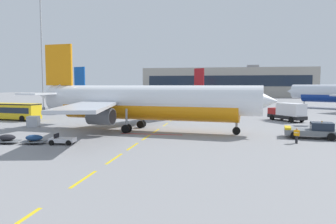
{
  "coord_description": "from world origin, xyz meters",
  "views": [
    {
      "loc": [
        27.14,
        -17.47,
        6.22
      ],
      "look_at": [
        18.89,
        29.37,
        2.25
      ],
      "focal_mm": 34.31,
      "sensor_mm": 36.0,
      "label": 1
    }
  ],
  "objects_px": {
    "apron_shuttle_bus": "(9,110)",
    "uld_cargo_container": "(33,121)",
    "pushback_tug": "(314,131)",
    "airliner_far_right": "(173,92)",
    "ground_crew_worker": "(297,135)",
    "apron_light_mast_near": "(41,40)",
    "baggage_train": "(21,139)",
    "airliner_far_center": "(113,96)",
    "airliner_foreground": "(144,102)",
    "fuel_service_truck": "(288,112)"
  },
  "relations": [
    {
      "from": "apron_shuttle_bus",
      "to": "uld_cargo_container",
      "type": "relative_size",
      "value": 6.29
    },
    {
      "from": "pushback_tug",
      "to": "airliner_far_right",
      "type": "xyz_separation_m",
      "value": [
        -29.19,
        77.59,
        2.96
      ]
    },
    {
      "from": "pushback_tug",
      "to": "ground_crew_worker",
      "type": "bearing_deg",
      "value": -124.74
    },
    {
      "from": "airliner_far_right",
      "to": "apron_shuttle_bus",
      "type": "relative_size",
      "value": 2.47
    },
    {
      "from": "apron_light_mast_near",
      "to": "pushback_tug",
      "type": "bearing_deg",
      "value": -32.21
    },
    {
      "from": "baggage_train",
      "to": "apron_light_mast_near",
      "type": "xyz_separation_m",
      "value": [
        -24.22,
        44.47,
        17.05
      ]
    },
    {
      "from": "airliner_far_right",
      "to": "airliner_far_center",
      "type": "bearing_deg",
      "value": -102.79
    },
    {
      "from": "pushback_tug",
      "to": "uld_cargo_container",
      "type": "distance_m",
      "value": 38.79
    },
    {
      "from": "uld_cargo_container",
      "to": "apron_light_mast_near",
      "type": "xyz_separation_m",
      "value": [
        -17.36,
        31.49,
        16.79
      ]
    },
    {
      "from": "airliner_far_right",
      "to": "baggage_train",
      "type": "height_order",
      "value": "airliner_far_right"
    },
    {
      "from": "airliner_foreground",
      "to": "apron_light_mast_near",
      "type": "bearing_deg",
      "value": 136.84
    },
    {
      "from": "airliner_foreground",
      "to": "pushback_tug",
      "type": "height_order",
      "value": "airliner_foreground"
    },
    {
      "from": "fuel_service_truck",
      "to": "airliner_foreground",
      "type": "bearing_deg",
      "value": -144.08
    },
    {
      "from": "apron_light_mast_near",
      "to": "ground_crew_worker",
      "type": "bearing_deg",
      "value": -36.37
    },
    {
      "from": "fuel_service_truck",
      "to": "uld_cargo_container",
      "type": "xyz_separation_m",
      "value": [
        -39.05,
        -14.66,
        -0.85
      ]
    },
    {
      "from": "uld_cargo_container",
      "to": "baggage_train",
      "type": "bearing_deg",
      "value": -62.14
    },
    {
      "from": "ground_crew_worker",
      "to": "airliner_far_center",
      "type": "bearing_deg",
      "value": 130.53
    },
    {
      "from": "fuel_service_truck",
      "to": "apron_light_mast_near",
      "type": "bearing_deg",
      "value": 163.39
    },
    {
      "from": "apron_shuttle_bus",
      "to": "airliner_far_center",
      "type": "bearing_deg",
      "value": 68.31
    },
    {
      "from": "pushback_tug",
      "to": "apron_light_mast_near",
      "type": "height_order",
      "value": "apron_light_mast_near"
    },
    {
      "from": "airliner_far_center",
      "to": "apron_shuttle_bus",
      "type": "relative_size",
      "value": 2.51
    },
    {
      "from": "pushback_tug",
      "to": "apron_shuttle_bus",
      "type": "height_order",
      "value": "apron_shuttle_bus"
    },
    {
      "from": "apron_shuttle_bus",
      "to": "apron_light_mast_near",
      "type": "relative_size",
      "value": 0.43
    },
    {
      "from": "apron_shuttle_bus",
      "to": "ground_crew_worker",
      "type": "relative_size",
      "value": 7.35
    },
    {
      "from": "airliner_far_right",
      "to": "fuel_service_truck",
      "type": "xyz_separation_m",
      "value": [
        29.65,
        -59.17,
        -2.22
      ]
    },
    {
      "from": "ground_crew_worker",
      "to": "uld_cargo_container",
      "type": "relative_size",
      "value": 0.86
    },
    {
      "from": "airliner_far_center",
      "to": "apron_light_mast_near",
      "type": "height_order",
      "value": "apron_light_mast_near"
    },
    {
      "from": "airliner_far_center",
      "to": "fuel_service_truck",
      "type": "xyz_separation_m",
      "value": [
        38.72,
        -19.19,
        -1.98
      ]
    },
    {
      "from": "pushback_tug",
      "to": "airliner_far_right",
      "type": "height_order",
      "value": "airliner_far_right"
    },
    {
      "from": "uld_cargo_container",
      "to": "airliner_far_right",
      "type": "bearing_deg",
      "value": 82.74
    },
    {
      "from": "airliner_far_center",
      "to": "fuel_service_truck",
      "type": "bearing_deg",
      "value": -26.36
    },
    {
      "from": "apron_shuttle_bus",
      "to": "baggage_train",
      "type": "xyz_separation_m",
      "value": [
        16.76,
        -21.09,
        -1.22
      ]
    },
    {
      "from": "fuel_service_truck",
      "to": "uld_cargo_container",
      "type": "height_order",
      "value": "fuel_service_truck"
    },
    {
      "from": "baggage_train",
      "to": "uld_cargo_container",
      "type": "relative_size",
      "value": 5.98
    },
    {
      "from": "airliner_foreground",
      "to": "uld_cargo_container",
      "type": "distance_m",
      "value": 17.67
    },
    {
      "from": "pushback_tug",
      "to": "apron_shuttle_bus",
      "type": "relative_size",
      "value": 0.52
    },
    {
      "from": "pushback_tug",
      "to": "apron_light_mast_near",
      "type": "bearing_deg",
      "value": 147.79
    },
    {
      "from": "baggage_train",
      "to": "ground_crew_worker",
      "type": "bearing_deg",
      "value": 10.3
    },
    {
      "from": "baggage_train",
      "to": "apron_light_mast_near",
      "type": "distance_m",
      "value": 53.43
    },
    {
      "from": "pushback_tug",
      "to": "airliner_far_center",
      "type": "xyz_separation_m",
      "value": [
        -38.27,
        37.61,
        2.73
      ]
    },
    {
      "from": "airliner_far_right",
      "to": "fuel_service_truck",
      "type": "height_order",
      "value": "airliner_far_right"
    },
    {
      "from": "airliner_far_center",
      "to": "apron_light_mast_near",
      "type": "relative_size",
      "value": 1.07
    },
    {
      "from": "airliner_far_right",
      "to": "uld_cargo_container",
      "type": "relative_size",
      "value": 15.53
    },
    {
      "from": "airliner_foreground",
      "to": "ground_crew_worker",
      "type": "height_order",
      "value": "airliner_foreground"
    },
    {
      "from": "fuel_service_truck",
      "to": "baggage_train",
      "type": "height_order",
      "value": "fuel_service_truck"
    },
    {
      "from": "ground_crew_worker",
      "to": "apron_light_mast_near",
      "type": "distance_m",
      "value": 68.16
    },
    {
      "from": "airliner_far_right",
      "to": "apron_light_mast_near",
      "type": "height_order",
      "value": "apron_light_mast_near"
    },
    {
      "from": "airliner_far_center",
      "to": "baggage_train",
      "type": "height_order",
      "value": "airliner_far_center"
    },
    {
      "from": "fuel_service_truck",
      "to": "pushback_tug",
      "type": "bearing_deg",
      "value": -91.4
    },
    {
      "from": "apron_shuttle_bus",
      "to": "baggage_train",
      "type": "relative_size",
      "value": 1.05
    }
  ]
}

